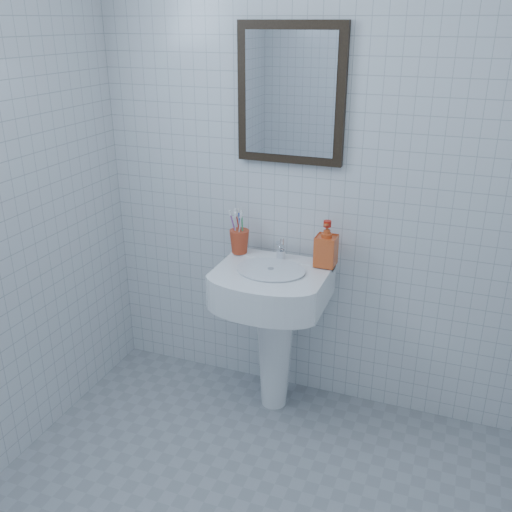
% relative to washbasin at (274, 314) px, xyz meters
% --- Properties ---
extents(wall_back, '(2.20, 0.02, 2.50)m').
position_rel_washbasin_xyz_m(wall_back, '(0.13, 0.22, 0.71)').
color(wall_back, silver).
rests_on(wall_back, ground).
extents(washbasin, '(0.52, 0.38, 0.80)m').
position_rel_washbasin_xyz_m(washbasin, '(0.00, 0.00, 0.00)').
color(washbasin, white).
rests_on(washbasin, ground).
extents(faucet, '(0.04, 0.09, 0.11)m').
position_rel_washbasin_xyz_m(faucet, '(-0.00, 0.09, 0.30)').
color(faucet, silver).
rests_on(faucet, washbasin).
extents(toothbrush_cup, '(0.10, 0.10, 0.12)m').
position_rel_washbasin_xyz_m(toothbrush_cup, '(-0.22, 0.10, 0.31)').
color(toothbrush_cup, '#B73A1E').
rests_on(toothbrush_cup, washbasin).
extents(soap_dispenser, '(0.10, 0.10, 0.22)m').
position_rel_washbasin_xyz_m(soap_dispenser, '(0.22, 0.10, 0.36)').
color(soap_dispenser, red).
rests_on(soap_dispenser, washbasin).
extents(wall_mirror, '(0.50, 0.04, 0.62)m').
position_rel_washbasin_xyz_m(wall_mirror, '(-0.00, 0.20, 1.01)').
color(wall_mirror, black).
rests_on(wall_mirror, wall_back).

